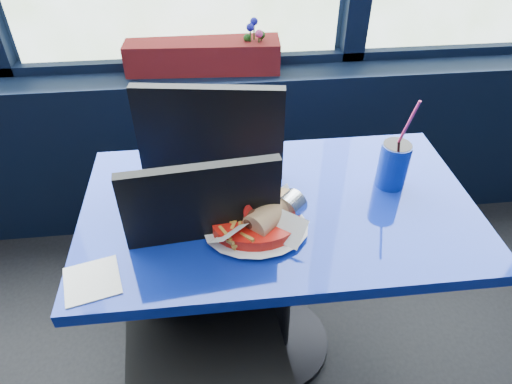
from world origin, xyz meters
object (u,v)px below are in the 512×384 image
at_px(planter_box, 203,55).
at_px(near_table, 277,246).
at_px(flower_vase, 254,56).
at_px(soda_cup, 393,164).
at_px(food_basket, 258,222).
at_px(chair_near_front, 207,311).
at_px(chair_near_back, 209,183).
at_px(ketchup_bottle, 239,146).

bearing_deg(planter_box, near_table, -73.38).
relative_size(flower_vase, soda_cup, 0.72).
relative_size(planter_box, flower_vase, 2.92).
height_order(food_basket, soda_cup, soda_cup).
xyz_separation_m(chair_near_front, soda_cup, (0.61, 0.30, 0.26)).
relative_size(chair_near_back, flower_vase, 4.67).
relative_size(chair_near_front, food_basket, 3.09).
bearing_deg(near_table, chair_near_front, -135.57).
bearing_deg(chair_near_back, ketchup_bottle, 145.44).
relative_size(planter_box, soda_cup, 2.10).
distance_m(planter_box, food_basket, 1.02).
relative_size(chair_near_front, chair_near_back, 0.93).
xyz_separation_m(chair_near_front, food_basket, (0.16, 0.12, 0.22)).
xyz_separation_m(chair_near_back, planter_box, (0.01, 0.59, 0.25)).
relative_size(near_table, flower_vase, 5.24).
relative_size(planter_box, food_basket, 2.08).
bearing_deg(food_basket, chair_near_back, 88.45).
relative_size(near_table, ketchup_bottle, 6.13).
xyz_separation_m(planter_box, ketchup_bottle, (0.10, -0.69, -0.03)).
height_order(planter_box, food_basket, planter_box).
distance_m(chair_near_front, ketchup_bottle, 0.53).
bearing_deg(planter_box, chair_near_front, -88.10).
bearing_deg(ketchup_bottle, food_basket, -84.95).
bearing_deg(chair_near_front, food_basket, 31.91).
xyz_separation_m(near_table, planter_box, (-0.21, 0.90, 0.30)).
distance_m(near_table, ketchup_bottle, 0.35).
bearing_deg(near_table, ketchup_bottle, 117.33).
bearing_deg(food_basket, chair_near_front, -162.61).
bearing_deg(flower_vase, near_table, -91.09).
distance_m(planter_box, ketchup_bottle, 0.70).
distance_m(near_table, soda_cup, 0.46).
bearing_deg(soda_cup, flower_vase, 113.90).
distance_m(near_table, flower_vase, 0.91).
height_order(near_table, soda_cup, soda_cup).
xyz_separation_m(chair_near_back, flower_vase, (0.23, 0.55, 0.26)).
distance_m(chair_near_back, flower_vase, 0.65).
height_order(chair_near_back, flower_vase, chair_near_back).
relative_size(flower_vase, food_basket, 0.71).
bearing_deg(flower_vase, soda_cup, -66.10).
xyz_separation_m(ketchup_bottle, soda_cup, (0.47, -0.14, -0.01)).
height_order(chair_near_front, chair_near_back, chair_near_back).
distance_m(flower_vase, ketchup_bottle, 0.67).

